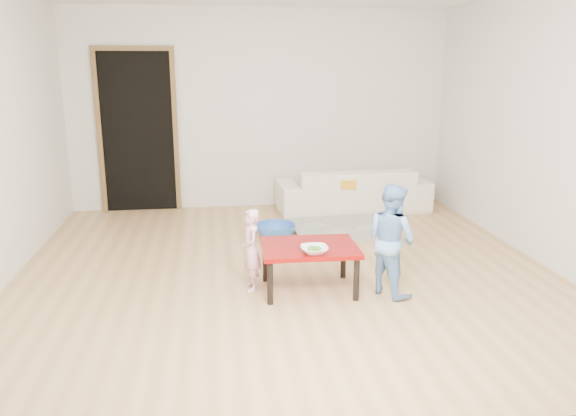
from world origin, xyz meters
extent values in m
cube|color=#B4874D|center=(0.00, 0.00, 0.00)|extent=(5.00, 5.00, 0.01)
cube|color=silver|center=(0.00, 2.50, 1.30)|extent=(5.00, 0.02, 2.60)
cube|color=silver|center=(2.50, 0.00, 1.30)|extent=(0.02, 5.00, 2.60)
imported|color=white|center=(1.16, 2.05, 0.29)|extent=(2.00, 0.85, 0.57)
cube|color=#F5A31B|center=(0.92, 1.85, 0.44)|extent=(0.49, 0.45, 0.11)
imported|color=white|center=(0.14, -0.74, 0.43)|extent=(0.22, 0.22, 0.05)
imported|color=pink|center=(-0.36, -0.45, 0.36)|extent=(0.20, 0.28, 0.72)
imported|color=#5A97D2|center=(0.80, -0.69, 0.48)|extent=(0.54, 0.58, 0.95)
imported|color=#3267BD|center=(0.03, 1.03, 0.07)|extent=(0.45, 0.45, 0.14)
camera|label=1|loc=(-0.65, -5.00, 1.91)|focal=35.00mm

